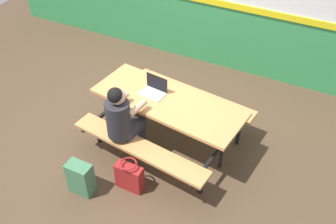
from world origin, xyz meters
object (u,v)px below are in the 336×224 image
object	(u,v)px
student_nearer	(123,118)
laptop_silver	(154,90)
backpack_dark	(81,178)
picnic_table_main	(168,110)
tote_bag_bright	(129,176)

from	to	relation	value
student_nearer	laptop_silver	world-z (taller)	student_nearer
student_nearer	backpack_dark	size ratio (longest dim) A/B	2.74
student_nearer	laptop_silver	distance (m)	0.60
backpack_dark	picnic_table_main	bearing A→B (deg)	65.21
picnic_table_main	student_nearer	xyz separation A→B (m)	(-0.36, -0.52, 0.13)
laptop_silver	tote_bag_bright	size ratio (longest dim) A/B	0.80
picnic_table_main	tote_bag_bright	size ratio (longest dim) A/B	4.78
picnic_table_main	tote_bag_bright	distance (m)	0.99
tote_bag_bright	picnic_table_main	bearing A→B (deg)	86.05
picnic_table_main	tote_bag_bright	world-z (taller)	picnic_table_main
tote_bag_bright	laptop_silver	bearing A→B (deg)	100.10
tote_bag_bright	student_nearer	bearing A→B (deg)	126.91
picnic_table_main	laptop_silver	world-z (taller)	laptop_silver
laptop_silver	tote_bag_bright	distance (m)	1.15
picnic_table_main	laptop_silver	xyz separation A→B (m)	(-0.24, 0.07, 0.21)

